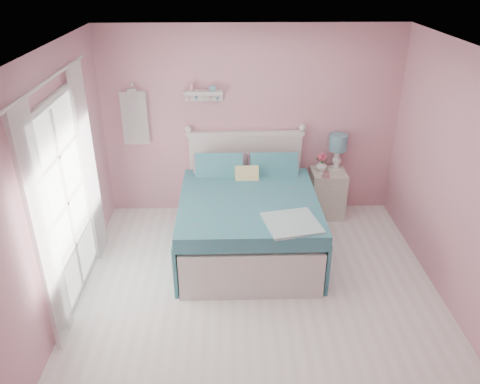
{
  "coord_description": "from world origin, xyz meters",
  "views": [
    {
      "loc": [
        -0.3,
        -3.84,
        3.34
      ],
      "look_at": [
        -0.17,
        1.2,
        0.78
      ],
      "focal_mm": 35.0,
      "sensor_mm": 36.0,
      "label": 1
    }
  ],
  "objects_px": {
    "table_lamp": "(338,145)",
    "vase": "(321,165)",
    "bed": "(248,218)",
    "teacup": "(326,175)",
    "nightstand": "(327,193)"
  },
  "relations": [
    {
      "from": "table_lamp",
      "to": "vase",
      "type": "relative_size",
      "value": 3.1
    },
    {
      "from": "table_lamp",
      "to": "teacup",
      "type": "bearing_deg",
      "value": -123.78
    },
    {
      "from": "teacup",
      "to": "table_lamp",
      "type": "bearing_deg",
      "value": 56.22
    },
    {
      "from": "vase",
      "to": "teacup",
      "type": "relative_size",
      "value": 1.68
    },
    {
      "from": "vase",
      "to": "teacup",
      "type": "bearing_deg",
      "value": -83.65
    },
    {
      "from": "vase",
      "to": "teacup",
      "type": "xyz_separation_m",
      "value": [
        0.02,
        -0.22,
        -0.04
      ]
    },
    {
      "from": "bed",
      "to": "vase",
      "type": "bearing_deg",
      "value": 38.57
    },
    {
      "from": "bed",
      "to": "table_lamp",
      "type": "xyz_separation_m",
      "value": [
        1.27,
        0.91,
        0.61
      ]
    },
    {
      "from": "vase",
      "to": "bed",
      "type": "bearing_deg",
      "value": -141.3
    },
    {
      "from": "bed",
      "to": "table_lamp",
      "type": "height_order",
      "value": "bed"
    },
    {
      "from": "bed",
      "to": "teacup",
      "type": "xyz_separation_m",
      "value": [
        1.07,
        0.62,
        0.31
      ]
    },
    {
      "from": "nightstand",
      "to": "teacup",
      "type": "distance_m",
      "value": 0.42
    },
    {
      "from": "nightstand",
      "to": "table_lamp",
      "type": "distance_m",
      "value": 0.7
    },
    {
      "from": "vase",
      "to": "teacup",
      "type": "distance_m",
      "value": 0.23
    },
    {
      "from": "nightstand",
      "to": "table_lamp",
      "type": "xyz_separation_m",
      "value": [
        0.12,
        0.12,
        0.68
      ]
    }
  ]
}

